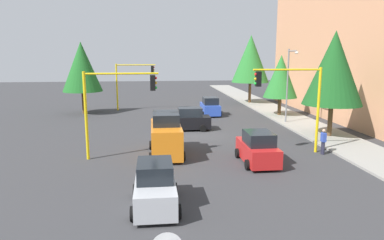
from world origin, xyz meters
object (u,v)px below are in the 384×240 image
traffic_signal_near_left (293,93)px  tree_roadside_mid (281,77)px  car_blue (210,107)px  car_black (188,120)px  tree_opposite_side (82,67)px  car_red (258,149)px  traffic_signal_far_right (133,77)px  car_silver (155,187)px  pedestrian_crossing (323,141)px  street_lamp_curbside (289,78)px  tree_roadside_far (251,59)px  traffic_signal_near_right (115,97)px  delivery_van_orange (166,136)px  tree_roadside_near (334,68)px

traffic_signal_near_left → tree_roadside_mid: size_ratio=0.88×
car_blue → car_black: bearing=-22.8°
tree_opposite_side → car_red: bearing=34.7°
traffic_signal_far_right → car_blue: bearing=61.5°
car_black → car_silver: same height
tree_opposite_side → tree_roadside_mid: 21.40m
pedestrian_crossing → traffic_signal_near_left: bearing=-104.9°
car_blue → pedestrian_crossing: size_ratio=2.23×
tree_roadside_mid → car_silver: bearing=-31.7°
pedestrian_crossing → street_lamp_curbside: bearing=171.8°
car_blue → tree_roadside_far: bearing=141.9°
tree_roadside_mid → car_red: (15.99, -7.14, -3.31)m
car_black → tree_opposite_side: bearing=-133.2°
traffic_signal_near_right → street_lamp_curbside: street_lamp_curbside is taller
tree_roadside_far → street_lamp_curbside: bearing=-1.2°
delivery_van_orange → car_red: size_ratio=1.22×
tree_roadside_mid → street_lamp_curbside: bearing=-10.3°
car_silver → car_black: bearing=169.1°
traffic_signal_far_right → car_black: size_ratio=1.40×
traffic_signal_far_right → tree_opposite_side: 5.85m
car_black → car_blue: bearing=157.2°
tree_roadside_near → car_black: bearing=-110.2°
tree_roadside_near → tree_roadside_far: 20.03m
tree_roadside_far → pedestrian_crossing: 25.11m
traffic_signal_far_right → pedestrian_crossing: 24.70m
tree_roadside_mid → car_blue: 8.08m
car_red → car_silver: (5.61, -6.22, -0.00)m
tree_roadside_near → delivery_van_orange: bearing=-74.9°
tree_roadside_far → pedestrian_crossing: tree_roadside_far is taller
tree_roadside_near → traffic_signal_near_right: bearing=-76.1°
delivery_van_orange → car_red: 5.98m
tree_roadside_far → car_black: (16.00, -9.85, -5.01)m
traffic_signal_near_left → street_lamp_curbside: 10.23m
tree_opposite_side → delivery_van_orange: bearing=25.7°
tree_roadside_mid → car_black: bearing=-59.9°
tree_roadside_near → tree_roadside_far: (-20.00, -1.00, 0.45)m
tree_roadside_mid → car_red: size_ratio=1.63×
tree_roadside_mid → car_silver: tree_roadside_mid is taller
traffic_signal_near_right → delivery_van_orange: bearing=98.9°
tree_roadside_far → car_silver: tree_roadside_far is taller
traffic_signal_near_left → tree_roadside_near: bearing=129.8°
delivery_van_orange → car_black: delivery_van_orange is taller
traffic_signal_near_right → traffic_signal_far_right: size_ratio=1.01×
car_black → car_blue: same height
traffic_signal_near_left → car_silver: size_ratio=1.45×
tree_opposite_side → car_black: (10.00, 10.65, -4.26)m
delivery_van_orange → pedestrian_crossing: size_ratio=2.82×
tree_roadside_mid → car_blue: size_ratio=1.70×
tree_roadside_near → car_silver: 18.64m
street_lamp_curbside → car_red: 13.66m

